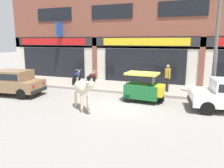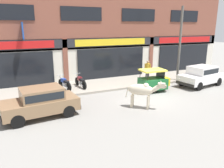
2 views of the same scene
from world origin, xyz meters
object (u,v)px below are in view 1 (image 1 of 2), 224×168
car_0 (12,81)px  utility_pole (216,44)px  cow (82,88)px  motorcycle_0 (77,78)px  auto_rickshaw (144,89)px  pedestrian (168,75)px  motorcycle_1 (91,79)px

car_0 → utility_pole: bearing=14.4°
cow → motorcycle_0: size_ratio=0.97×
auto_rickshaw → pedestrian: 2.39m
cow → motorcycle_0: (-3.08, 4.91, -0.47)m
car_0 → pedestrian: (8.36, 3.44, 0.32)m
cow → pedestrian: (3.28, 4.47, 0.13)m
car_0 → motorcycle_0: (2.00, 3.89, -0.28)m
cow → car_0: bearing=168.6°
auto_rickshaw → motorcycle_1: (-4.32, 2.61, -0.12)m
auto_rickshaw → utility_pole: utility_pole is taller
cow → auto_rickshaw: size_ratio=0.85×
motorcycle_1 → car_0: bearing=-128.7°
utility_pole → motorcycle_1: bearing=171.5°
cow → pedestrian: bearing=53.7°
car_0 → auto_rickshaw: auto_rickshaw is taller
car_0 → motorcycle_0: 4.38m
motorcycle_1 → pedestrian: 5.29m
motorcycle_0 → pedestrian: 6.40m
motorcycle_1 → motorcycle_0: bearing=-179.2°
cow → motorcycle_1: bearing=111.6°
car_0 → utility_pole: utility_pole is taller
car_0 → auto_rickshaw: (7.44, 1.29, -0.15)m
auto_rickshaw → pedestrian: pedestrian is taller
cow → utility_pole: size_ratio=0.31×
cow → motorcycle_0: cow is taller
pedestrian → auto_rickshaw: bearing=-113.0°
pedestrian → utility_pole: 3.08m
car_0 → motorcycle_1: (3.12, 3.90, -0.28)m
cow → motorcycle_1: cow is taller
motorcycle_0 → pedestrian: pedestrian is taller
car_0 → motorcycle_1: size_ratio=2.06×
car_0 → motorcycle_1: car_0 is taller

